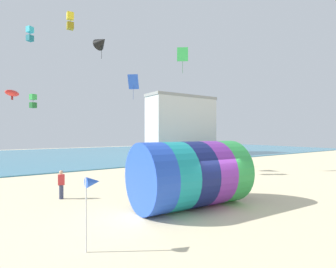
# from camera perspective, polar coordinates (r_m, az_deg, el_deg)

# --- Properties ---
(ground_plane) EXTENTS (120.00, 120.00, 0.00)m
(ground_plane) POSITION_cam_1_polar(r_m,az_deg,el_deg) (13.73, 9.47, -15.76)
(ground_plane) COLOR beige
(sea) EXTENTS (120.00, 40.00, 0.10)m
(sea) POSITION_cam_1_polar(r_m,az_deg,el_deg) (47.13, -23.49, -4.35)
(sea) COLOR teal
(sea) RESTS_ON ground
(giant_inflatable_tube) EXTENTS (5.97, 3.67, 3.35)m
(giant_inflatable_tube) POSITION_cam_1_polar(r_m,az_deg,el_deg) (13.57, 4.98, -8.72)
(giant_inflatable_tube) COLOR blue
(giant_inflatable_tube) RESTS_ON ground
(kite_handler) EXTENTS (0.41, 0.33, 1.62)m
(kite_handler) POSITION_cam_1_polar(r_m,az_deg,el_deg) (16.43, 14.80, -10.16)
(kite_handler) COLOR black
(kite_handler) RESTS_ON ground
(kite_black_delta) EXTENTS (1.48, 1.68, 2.33)m
(kite_black_delta) POSITION_cam_1_polar(r_m,az_deg,el_deg) (27.31, -14.27, 18.83)
(kite_black_delta) COLOR black
(kite_cyan_box) EXTENTS (0.68, 0.68, 1.41)m
(kite_cyan_box) POSITION_cam_1_polar(r_m,az_deg,el_deg) (28.92, -27.86, 18.70)
(kite_cyan_box) COLOR #2DB2C6
(kite_red_parafoil) EXTENTS (1.21, 1.33, 0.67)m
(kite_red_parafoil) POSITION_cam_1_polar(r_m,az_deg,el_deg) (20.48, -30.81, 7.65)
(kite_red_parafoil) COLOR red
(kite_green_box) EXTENTS (0.58, 0.58, 1.24)m
(kite_green_box) POSITION_cam_1_polar(r_m,az_deg,el_deg) (25.16, -27.31, 6.38)
(kite_green_box) COLOR green
(kite_yellow_box) EXTENTS (0.59, 0.59, 1.54)m
(kite_yellow_box) POSITION_cam_1_polar(r_m,az_deg,el_deg) (26.38, -20.52, 22.05)
(kite_yellow_box) COLOR yellow
(kite_blue_diamond) EXTENTS (1.36, 1.31, 2.75)m
(kite_blue_diamond) POSITION_cam_1_polar(r_m,az_deg,el_deg) (29.94, -7.57, 11.15)
(kite_blue_diamond) COLOR blue
(kite_green_diamond) EXTENTS (1.14, 1.05, 2.59)m
(kite_green_diamond) POSITION_cam_1_polar(r_m,az_deg,el_deg) (26.63, 3.19, 16.90)
(kite_green_diamond) COLOR green
(bystander_near_water) EXTENTS (0.27, 0.39, 1.76)m
(bystander_near_water) POSITION_cam_1_polar(r_m,az_deg,el_deg) (26.99, -0.82, -5.91)
(bystander_near_water) COLOR #726651
(bystander_near_water) RESTS_ON ground
(bystander_mid_beach) EXTENTS (0.35, 0.42, 1.53)m
(bystander_mid_beach) POSITION_cam_1_polar(r_m,az_deg,el_deg) (27.10, -2.46, -6.17)
(bystander_mid_beach) COLOR #726651
(bystander_mid_beach) RESTS_ON ground
(bystander_far_left) EXTENTS (0.40, 0.28, 1.64)m
(bystander_far_left) POSITION_cam_1_polar(r_m,az_deg,el_deg) (16.46, -22.22, -10.12)
(bystander_far_left) COLOR #383D56
(bystander_far_left) RESTS_ON ground
(promenade_building) EXTENTS (13.03, 4.48, 10.46)m
(promenade_building) POSITION_cam_1_polar(r_m,az_deg,el_deg) (46.83, 3.05, 1.99)
(promenade_building) COLOR silver
(promenade_building) RESTS_ON ground
(beach_flag) EXTENTS (0.47, 0.36, 2.39)m
(beach_flag) POSITION_cam_1_polar(r_m,az_deg,el_deg) (8.88, -16.16, -10.60)
(beach_flag) COLOR silver
(beach_flag) RESTS_ON ground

